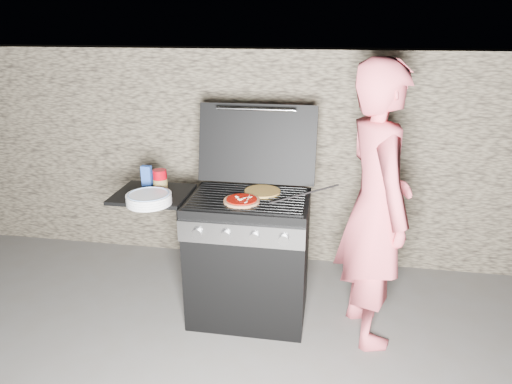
% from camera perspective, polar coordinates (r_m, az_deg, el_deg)
% --- Properties ---
extents(ground, '(50.00, 50.00, 0.00)m').
position_cam_1_polar(ground, '(3.45, -0.85, -14.87)').
color(ground, '#565452').
extents(stone_wall, '(8.00, 0.35, 1.80)m').
position_cam_1_polar(stone_wall, '(4.01, 1.76, 4.59)').
color(stone_wall, '#83755B').
rests_on(stone_wall, ground).
extents(gas_grill, '(1.34, 0.79, 0.91)m').
position_cam_1_polar(gas_grill, '(3.26, -5.26, -7.86)').
color(gas_grill, black).
rests_on(gas_grill, ground).
extents(pizza_topped, '(0.28, 0.28, 0.03)m').
position_cam_1_polar(pizza_topped, '(2.93, -1.81, -1.03)').
color(pizza_topped, '#B07B3B').
rests_on(pizza_topped, gas_grill).
extents(pizza_plain, '(0.30, 0.30, 0.01)m').
position_cam_1_polar(pizza_plain, '(3.10, 0.81, 0.08)').
color(pizza_plain, gold).
rests_on(pizza_plain, gas_grill).
extents(sauce_jar, '(0.12, 0.12, 0.15)m').
position_cam_1_polar(sauce_jar, '(3.21, -11.89, 1.47)').
color(sauce_jar, '#95020D').
rests_on(sauce_jar, gas_grill).
extents(blue_carton, '(0.07, 0.04, 0.15)m').
position_cam_1_polar(blue_carton, '(3.31, -13.49, 1.96)').
color(blue_carton, '#24479F').
rests_on(blue_carton, gas_grill).
extents(plate_stack, '(0.33, 0.33, 0.07)m').
position_cam_1_polar(plate_stack, '(3.00, -13.23, -0.85)').
color(plate_stack, silver).
rests_on(plate_stack, gas_grill).
extents(person, '(0.61, 0.76, 1.82)m').
position_cam_1_polar(person, '(2.94, 14.71, -1.93)').
color(person, '#E05561').
rests_on(person, ground).
extents(tongs, '(0.44, 0.20, 0.10)m').
position_cam_1_polar(tongs, '(2.96, 6.06, -0.19)').
color(tongs, black).
rests_on(tongs, gas_grill).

